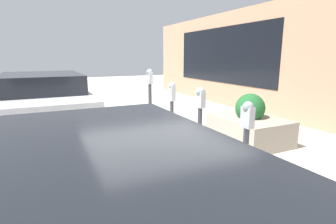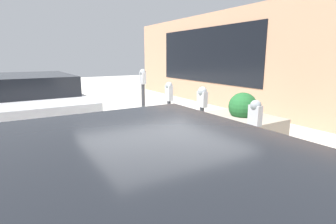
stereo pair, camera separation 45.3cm
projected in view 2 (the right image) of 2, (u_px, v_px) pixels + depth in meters
ground_plane at (161, 161)px, 4.72m from camera, size 40.00×40.00×0.00m
curb_strip at (157, 160)px, 4.67m from camera, size 19.00×0.16×0.04m
building_facade at (314, 61)px, 6.63m from camera, size 19.00×0.17×3.41m
parking_meter_nearest at (254, 133)px, 3.41m from camera, size 0.17×0.14×1.30m
parking_meter_second at (202, 114)px, 4.28m from camera, size 0.18×0.15×1.36m
parking_meter_middle at (169, 105)px, 5.16m from camera, size 0.16×0.14×1.36m
parking_meter_fourth at (143, 93)px, 6.07m from camera, size 0.17×0.14×1.56m
planter_box at (242, 124)px, 5.82m from camera, size 1.56×1.18×1.07m
parked_car_middle at (30, 103)px, 6.00m from camera, size 4.63×1.99×1.45m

